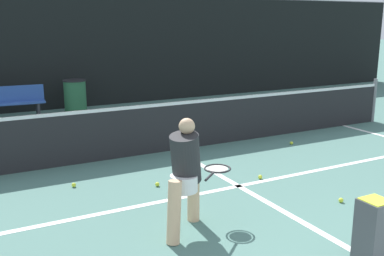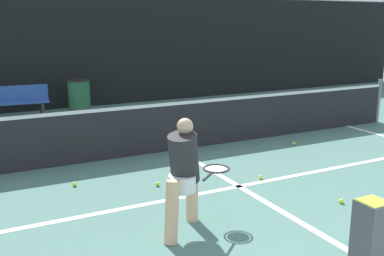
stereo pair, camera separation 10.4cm
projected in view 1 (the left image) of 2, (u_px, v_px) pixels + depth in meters
court_service_line at (239, 186)px, 6.82m from camera, size 8.25×0.10×0.01m
court_center_mark at (254, 195)px, 6.47m from camera, size 0.10×5.28×0.01m
net at (174, 124)px, 8.63m from camera, size 11.09×0.09×1.07m
fence_back at (93, 51)px, 13.00m from camera, size 24.00×0.06×3.21m
player_practicing at (186, 172)px, 5.24m from camera, size 1.15×0.72×1.36m
tennis_ball_scattered_1 at (157, 184)px, 6.81m from camera, size 0.07×0.07×0.07m
tennis_ball_scattered_2 at (260, 177)px, 7.13m from camera, size 0.07×0.07×0.07m
tennis_ball_scattered_3 at (291, 143)px, 9.13m from camera, size 0.07×0.07×0.07m
tennis_ball_scattered_4 at (341, 200)px, 6.20m from camera, size 0.07×0.07×0.07m
tennis_ball_scattered_5 at (74, 185)px, 6.78m from camera, size 0.07×0.07×0.07m
ball_hopper at (373, 231)px, 4.55m from camera, size 0.28×0.28×0.71m
courtside_bench at (6, 102)px, 11.23m from camera, size 1.89×0.50×0.86m
trash_bin at (75, 96)px, 12.18m from camera, size 0.62×0.62×0.91m
building_far at (25, 18)px, 23.69m from camera, size 36.00×2.40×5.19m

